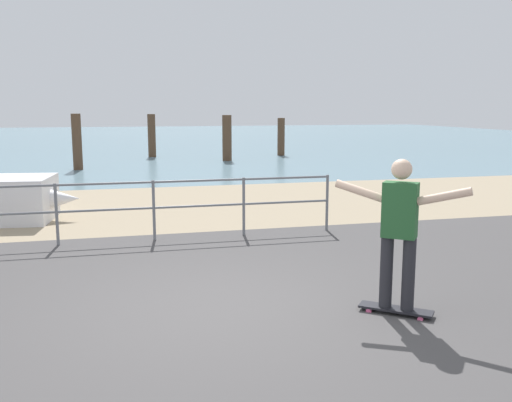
{
  "coord_description": "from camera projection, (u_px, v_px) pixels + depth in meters",
  "views": [
    {
      "loc": [
        -1.05,
        -5.95,
        2.28
      ],
      "look_at": [
        0.94,
        2.0,
        0.9
      ],
      "focal_mm": 39.49,
      "sensor_mm": 36.0,
      "label": 1
    }
  ],
  "objects": [
    {
      "name": "groyne_post_2",
      "position": [
        152.0,
        136.0,
        25.36
      ],
      "size": [
        0.35,
        0.35,
        1.95
      ],
      "primitive_type": "cylinder",
      "color": "#513826",
      "rests_on": "ground"
    },
    {
      "name": "skateboarder",
      "position": [
        399.0,
        225.0,
        6.05
      ],
      "size": [
        1.17,
        0.99,
        1.65
      ],
      "color": "#26262B",
      "rests_on": "skateboard"
    },
    {
      "name": "groyne_post_1",
      "position": [
        77.0,
        142.0,
        20.23
      ],
      "size": [
        0.34,
        0.34,
        2.03
      ],
      "primitive_type": "cylinder",
      "color": "#513826",
      "rests_on": "ground"
    },
    {
      "name": "skateboard",
      "position": [
        396.0,
        309.0,
        6.21
      ],
      "size": [
        0.74,
        0.66,
        0.08
      ],
      "color": "black",
      "rests_on": "ground"
    },
    {
      "name": "groyne_post_3",
      "position": [
        227.0,
        138.0,
        23.64
      ],
      "size": [
        0.39,
        0.39,
        1.93
      ],
      "primitive_type": "cylinder",
      "color": "#513826",
      "rests_on": "ground"
    },
    {
      "name": "sea_surface",
      "position": [
        130.0,
        139.0,
        39.8
      ],
      "size": [
        72.0,
        50.0,
        0.04
      ],
      "primitive_type": "cube",
      "color": "slate",
      "rests_on": "ground"
    },
    {
      "name": "beach_strip",
      "position": [
        164.0,
        206.0,
        13.02
      ],
      "size": [
        24.0,
        6.0,
        0.04
      ],
      "primitive_type": "cube",
      "color": "tan",
      "rests_on": "ground"
    },
    {
      "name": "groyne_post_4",
      "position": [
        281.0,
        137.0,
        26.22
      ],
      "size": [
        0.34,
        0.34,
        1.76
      ],
      "primitive_type": "cylinder",
      "color": "#513826",
      "rests_on": "ground"
    },
    {
      "name": "ground_plane",
      "position": [
        237.0,
        348.0,
        5.37
      ],
      "size": [
        24.0,
        10.0,
        0.04
      ],
      "primitive_type": "cube",
      "color": "#474444",
      "rests_on": "ground"
    },
    {
      "name": "railing_fence",
      "position": [
        4.0,
        207.0,
        8.98
      ],
      "size": [
        11.04,
        0.05,
        1.05
      ],
      "color": "slate",
      "rests_on": "ground"
    }
  ]
}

